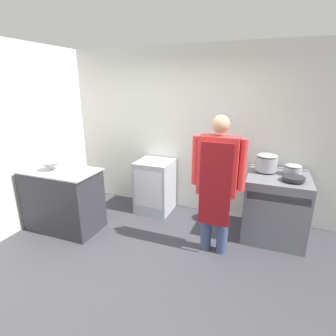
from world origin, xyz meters
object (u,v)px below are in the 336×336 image
stove (275,207)px  stock_pot (266,162)px  mixing_bowl (51,166)px  sauce_pot (293,169)px  fridge_unit (155,186)px  person_cook (217,178)px  saute_pan (294,178)px

stove → stock_pot: size_ratio=3.21×
mixing_bowl → stock_pot: 3.08m
mixing_bowl → sauce_pot: size_ratio=1.18×
stove → mixing_bowl: (-3.07, -0.94, 0.53)m
fridge_unit → sauce_pot: size_ratio=3.91×
sauce_pot → stock_pot: bearing=-180.0°
person_cook → saute_pan: person_cook is taller
saute_pan → sauce_pot: size_ratio=1.22×
person_cook → fridge_unit: bearing=146.1°
stove → stock_pot: bearing=143.0°
stove → saute_pan: size_ratio=3.37×
stove → person_cook: person_cook is taller
stove → mixing_bowl: 3.25m
person_cook → sauce_pot: bearing=42.2°
mixing_bowl → saute_pan: (3.23, 0.80, -0.03)m
fridge_unit → saute_pan: size_ratio=3.21×
person_cook → saute_pan: bearing=30.8°
stock_pot → sauce_pot: bearing=0.0°
stove → sauce_pot: size_ratio=4.09×
stock_pot → sauce_pot: 0.35m
person_cook → saute_pan: 1.03m
stove → fridge_unit: (-1.92, 0.14, -0.01)m
stock_pot → saute_pan: bearing=-38.4°
person_cook → stock_pot: bearing=56.2°
saute_pan → fridge_unit: bearing=172.5°
stock_pot → stove: bearing=-37.0°
saute_pan → sauce_pot: 0.28m
person_cook → mixing_bowl: 2.36m
stove → person_cook: (-0.72, -0.67, 0.56)m
fridge_unit → person_cook: size_ratio=0.50×
mixing_bowl → stock_pot: bearing=20.5°
fridge_unit → sauce_pot: (2.08, 0.00, 0.56)m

